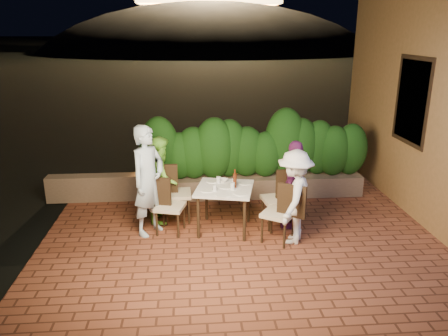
{
  "coord_description": "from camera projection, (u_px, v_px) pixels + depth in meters",
  "views": [
    {
      "loc": [
        -1.12,
        -5.87,
        3.21
      ],
      "look_at": [
        -0.58,
        0.86,
        1.05
      ],
      "focal_mm": 35.0,
      "sensor_mm": 36.0,
      "label": 1
    }
  ],
  "objects": [
    {
      "name": "bowl",
      "position": [
        222.0,
        180.0,
        7.35
      ],
      "size": [
        0.24,
        0.24,
        0.05
      ],
      "primitive_type": "imported",
      "rotation": [
        0.0,
        0.0,
        -0.4
      ],
      "color": "white",
      "rests_on": "dining_table"
    },
    {
      "name": "planter",
      "position": [
        257.0,
        186.0,
        8.78
      ],
      "size": [
        4.2,
        0.55,
        0.4
      ],
      "primitive_type": "cube",
      "color": "brown",
      "rests_on": "ground"
    },
    {
      "name": "hedge",
      "position": [
        258.0,
        150.0,
        8.55
      ],
      "size": [
        4.0,
        0.7,
        1.1
      ],
      "primitive_type": null,
      "color": "#164111",
      "rests_on": "planter"
    },
    {
      "name": "glass_nw",
      "position": [
        215.0,
        188.0,
        6.93
      ],
      "size": [
        0.06,
        0.06,
        0.1
      ],
      "primitive_type": "cylinder",
      "color": "silver",
      "rests_on": "dining_table"
    },
    {
      "name": "diner_purple",
      "position": [
        295.0,
        184.0,
        7.23
      ],
      "size": [
        0.76,
        0.95,
        1.5
      ],
      "primitive_type": "imported",
      "rotation": [
        0.0,
        0.0,
        -2.09
      ],
      "color": "#682261",
      "rests_on": "ground"
    },
    {
      "name": "plate_front",
      "position": [
        223.0,
        195.0,
        6.77
      ],
      "size": [
        0.24,
        0.24,
        0.01
      ],
      "primitive_type": "cylinder",
      "color": "white",
      "rests_on": "dining_table"
    },
    {
      "name": "plate_ne",
      "position": [
        241.0,
        193.0,
        6.82
      ],
      "size": [
        0.22,
        0.22,
        0.01
      ],
      "primitive_type": "cylinder",
      "color": "white",
      "rests_on": "dining_table"
    },
    {
      "name": "parapet",
      "position": [
        105.0,
        187.0,
        8.53
      ],
      "size": [
        2.2,
        0.3,
        0.5
      ],
      "primitive_type": "cube",
      "color": "brown",
      "rests_on": "ground"
    },
    {
      "name": "diner_white",
      "position": [
        294.0,
        197.0,
        6.7
      ],
      "size": [
        0.91,
        1.11,
        1.49
      ],
      "primitive_type": "imported",
      "rotation": [
        0.0,
        0.0,
        -2.02
      ],
      "color": "white",
      "rests_on": "ground"
    },
    {
      "name": "plate_sw",
      "position": [
        213.0,
        181.0,
        7.37
      ],
      "size": [
        0.22,
        0.22,
        0.01
      ],
      "primitive_type": "cylinder",
      "color": "white",
      "rests_on": "dining_table"
    },
    {
      "name": "plate_centre",
      "position": [
        226.0,
        186.0,
        7.11
      ],
      "size": [
        0.25,
        0.25,
        0.01
      ],
      "primitive_type": "cylinder",
      "color": "white",
      "rests_on": "dining_table"
    },
    {
      "name": "glass_sw",
      "position": [
        218.0,
        180.0,
        7.27
      ],
      "size": [
        0.07,
        0.07,
        0.12
      ],
      "primitive_type": "cylinder",
      "color": "silver",
      "rests_on": "dining_table"
    },
    {
      "name": "parapet_lamp",
      "position": [
        140.0,
        171.0,
        8.49
      ],
      "size": [
        0.1,
        0.1,
        0.14
      ],
      "primitive_type": "cylinder",
      "color": "orange",
      "rests_on": "parapet"
    },
    {
      "name": "plate_se",
      "position": [
        245.0,
        183.0,
        7.27
      ],
      "size": [
        0.21,
        0.21,
        0.01
      ],
      "primitive_type": "cylinder",
      "color": "white",
      "rests_on": "dining_table"
    },
    {
      "name": "ground",
      "position": [
        266.0,
        251.0,
        6.64
      ],
      "size": [
        400.0,
        400.0,
        0.0
      ],
      "primitive_type": "plane",
      "color": "black",
      "rests_on": "ground"
    },
    {
      "name": "window_pane",
      "position": [
        413.0,
        101.0,
        7.67
      ],
      "size": [
        0.08,
        1.0,
        1.4
      ],
      "primitive_type": "cube",
      "color": "black",
      "rests_on": "building_wall"
    },
    {
      "name": "glass_ne",
      "position": [
        233.0,
        186.0,
        6.98
      ],
      "size": [
        0.07,
        0.07,
        0.12
      ],
      "primitive_type": "cylinder",
      "color": "silver",
      "rests_on": "dining_table"
    },
    {
      "name": "plate_nw",
      "position": [
        207.0,
        190.0,
        6.95
      ],
      "size": [
        0.22,
        0.22,
        0.01
      ],
      "primitive_type": "cylinder",
      "color": "white",
      "rests_on": "dining_table"
    },
    {
      "name": "chair_left_back",
      "position": [
        177.0,
        192.0,
        7.54
      ],
      "size": [
        0.49,
        0.49,
        1.02
      ],
      "primitive_type": null,
      "rotation": [
        0.0,
        0.0,
        0.03
      ],
      "color": "black",
      "rests_on": "ground"
    },
    {
      "name": "glass_se",
      "position": [
        234.0,
        182.0,
        7.16
      ],
      "size": [
        0.07,
        0.07,
        0.12
      ],
      "primitive_type": "cylinder",
      "color": "silver",
      "rests_on": "dining_table"
    },
    {
      "name": "dining_table",
      "position": [
        224.0,
        209.0,
        7.21
      ],
      "size": [
        1.07,
        1.07,
        0.75
      ],
      "primitive_type": null,
      "rotation": [
        0.0,
        0.0,
        -0.22
      ],
      "color": "white",
      "rests_on": "ground"
    },
    {
      "name": "building_wall",
      "position": [
        444.0,
        69.0,
        8.05
      ],
      "size": [
        1.6,
        5.0,
        5.0
      ],
      "primitive_type": "cube",
      "color": "#A0723F",
      "rests_on": "ground"
    },
    {
      "name": "diner_green",
      "position": [
        161.0,
        179.0,
        7.52
      ],
      "size": [
        0.57,
        0.73,
        1.49
      ],
      "primitive_type": "imported",
      "rotation": [
        0.0,
        0.0,
        1.59
      ],
      "color": "#84DD45",
      "rests_on": "ground"
    },
    {
      "name": "hill",
      "position": [
        210.0,
        79.0,
        64.97
      ],
      "size": [
        52.0,
        40.0,
        22.0
      ],
      "primitive_type": "ellipsoid",
      "color": "black",
      "rests_on": "ground"
    },
    {
      "name": "beer_bottle",
      "position": [
        235.0,
        178.0,
        7.05
      ],
      "size": [
        0.06,
        0.06,
        0.31
      ],
      "primitive_type": null,
      "color": "#451B0B",
      "rests_on": "dining_table"
    },
    {
      "name": "diner_blue",
      "position": [
        148.0,
        181.0,
        6.95
      ],
      "size": [
        0.74,
        0.79,
        1.81
      ],
      "primitive_type": "imported",
      "rotation": [
        0.0,
        0.0,
        0.92
      ],
      "color": "#A9C3DA",
      "rests_on": "ground"
    },
    {
      "name": "chair_right_back",
      "position": [
        277.0,
        198.0,
        7.32
      ],
      "size": [
        0.53,
        0.53,
        0.99
      ],
      "primitive_type": null,
      "rotation": [
        0.0,
        0.0,
        3.3
      ],
      "color": "black",
      "rests_on": "ground"
    },
    {
      "name": "chair_right_front",
      "position": [
        278.0,
        212.0,
        6.78
      ],
      "size": [
        0.63,
        0.63,
        0.98
      ],
      "primitive_type": null,
      "rotation": [
        0.0,
        0.0,
        2.56
      ],
      "color": "black",
      "rests_on": "ground"
    },
    {
      "name": "chair_left_front",
      "position": [
        170.0,
        206.0,
        7.08
      ],
      "size": [
        0.53,
        0.53,
        0.94
      ],
      "primitive_type": null,
      "rotation": [
        0.0,
        0.0,
        -0.26
      ],
      "color": "black",
      "rests_on": "ground"
    },
    {
      "name": "terrace_floor",
      "position": [
        261.0,
        239.0,
        7.14
      ],
      "size": [
        7.0,
        6.0,
        0.15
      ],
      "primitive_type": "cube",
      "color": "brown",
      "rests_on": "ground"
    },
    {
      "name": "window_frame",
      "position": [
        413.0,
        101.0,
        7.67
      ],
      "size": [
        0.06,
        1.15,
        1.55
      ],
      "primitive_type": "cube",
      "color": "black",
      "rests_on": "building_wall"
    }
  ]
}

